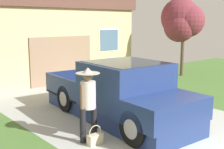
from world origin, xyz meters
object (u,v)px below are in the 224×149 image
Objects in this scene: handbag at (95,138)px; pickup_truck at (123,95)px; person_with_hat at (88,98)px; neighbor_tree at (182,21)px; house_with_garage at (27,32)px.

pickup_truck is at bearing 25.95° from handbag.
person_with_hat reaches higher than pickup_truck.
handbag is at bearing -155.02° from neighbor_tree.
neighbor_tree is at bearing 12.70° from person_with_hat.
pickup_truck is 8.85m from house_with_garage.
person_with_hat is at bearing 82.61° from handbag.
person_with_hat is 9.49m from neighbor_tree.
house_with_garage reaches higher than handbag.
pickup_truck is at bearing 6.30° from person_with_hat.
handbag is 9.84m from neighbor_tree.
house_with_garage is at bearing -94.50° from pickup_truck.
house_with_garage is (1.33, 8.62, 1.45)m from pickup_truck.
neighbor_tree is (8.60, 4.01, 2.59)m from handbag.
house_with_garage is 2.30× the size of neighbor_tree.
pickup_truck is 3.05× the size of person_with_hat.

